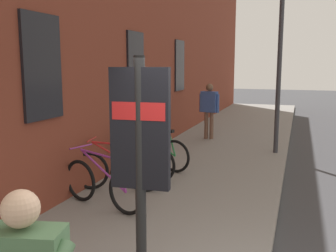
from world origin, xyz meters
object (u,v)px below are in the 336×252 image
(bicycle_beside_lamp, at_px, (118,170))
(transit_info_sign, at_px, (140,146))
(pedestrian_crossing_street, at_px, (209,105))
(bicycle_leaning_wall, at_px, (156,152))
(bicycle_mid_rack, at_px, (137,160))
(street_lamp, at_px, (281,31))
(bicycle_under_window, at_px, (102,185))

(bicycle_beside_lamp, xyz_separation_m, transit_info_sign, (-3.06, -1.76, 1.21))
(transit_info_sign, xyz_separation_m, pedestrian_crossing_street, (8.53, 1.31, -0.54))
(bicycle_leaning_wall, bearing_deg, bicycle_beside_lamp, 175.65)
(bicycle_mid_rack, relative_size, transit_info_sign, 0.73)
(pedestrian_crossing_street, height_order, street_lamp, street_lamp)
(bicycle_beside_lamp, distance_m, street_lamp, 5.63)
(transit_info_sign, relative_size, street_lamp, 0.45)
(transit_info_sign, height_order, street_lamp, street_lamp)
(bicycle_under_window, height_order, transit_info_sign, transit_info_sign)
(bicycle_beside_lamp, relative_size, street_lamp, 0.33)
(transit_info_sign, bearing_deg, bicycle_under_window, 36.32)
(street_lamp, bearing_deg, transit_info_sign, 173.65)
(bicycle_mid_rack, xyz_separation_m, pedestrian_crossing_street, (4.65, -0.43, 0.67))
(bicycle_mid_rack, xyz_separation_m, bicycle_leaning_wall, (0.80, -0.10, -0.00))
(bicycle_under_window, xyz_separation_m, bicycle_leaning_wall, (2.48, 0.02, 0.00))
(bicycle_beside_lamp, bearing_deg, street_lamp, -31.57)
(street_lamp, bearing_deg, pedestrian_crossing_street, 58.49)
(bicycle_under_window, relative_size, bicycle_leaning_wall, 0.99)
(bicycle_beside_lamp, distance_m, transit_info_sign, 3.73)
(bicycle_leaning_wall, relative_size, street_lamp, 0.32)
(bicycle_under_window, bearing_deg, transit_info_sign, -143.68)
(bicycle_under_window, xyz_separation_m, bicycle_beside_lamp, (0.85, 0.14, 0.00))
(bicycle_under_window, distance_m, bicycle_leaning_wall, 2.48)
(bicycle_under_window, distance_m, street_lamp, 6.23)
(bicycle_under_window, xyz_separation_m, transit_info_sign, (-2.21, -1.62, 1.21))
(bicycle_under_window, xyz_separation_m, street_lamp, (5.03, -2.43, 2.76))
(pedestrian_crossing_street, distance_m, street_lamp, 3.24)
(pedestrian_crossing_street, relative_size, street_lamp, 0.32)
(bicycle_leaning_wall, bearing_deg, street_lamp, -43.74)
(bicycle_beside_lamp, height_order, street_lamp, street_lamp)
(bicycle_under_window, xyz_separation_m, pedestrian_crossing_street, (6.32, -0.31, 0.67))
(transit_info_sign, bearing_deg, pedestrian_crossing_street, 8.73)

